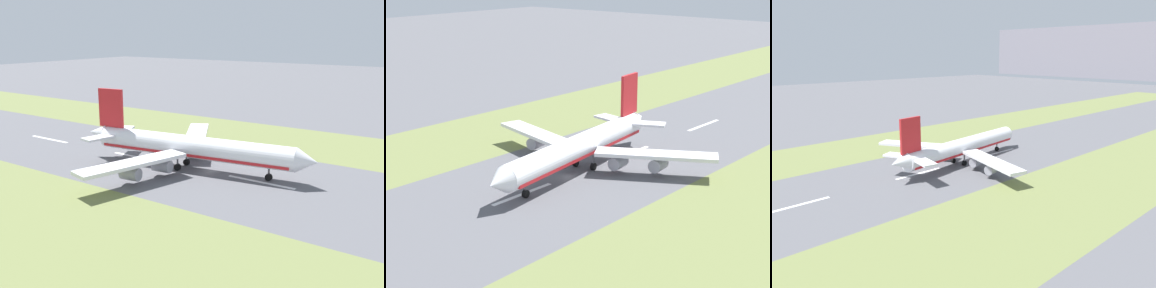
# 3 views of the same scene
# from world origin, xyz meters

# --- Properties ---
(ground_plane) EXTENTS (800.00, 800.00, 0.00)m
(ground_plane) POSITION_xyz_m (0.00, 0.00, 0.00)
(ground_plane) COLOR #56565B
(grass_median_west) EXTENTS (40.00, 600.00, 0.01)m
(grass_median_west) POSITION_xyz_m (-45.00, 0.00, 0.00)
(grass_median_west) COLOR olive
(grass_median_west) RESTS_ON ground
(grass_median_east) EXTENTS (40.00, 600.00, 0.01)m
(grass_median_east) POSITION_xyz_m (45.00, 0.00, 0.00)
(grass_median_east) COLOR olive
(grass_median_east) RESTS_ON ground
(centreline_dash_near) EXTENTS (1.20, 18.00, 0.01)m
(centreline_dash_near) POSITION_xyz_m (0.00, -65.20, 0.01)
(centreline_dash_near) COLOR silver
(centreline_dash_near) RESTS_ON ground
(centreline_dash_mid) EXTENTS (1.20, 18.00, 0.01)m
(centreline_dash_mid) POSITION_xyz_m (0.00, -25.20, 0.01)
(centreline_dash_mid) COLOR silver
(centreline_dash_mid) RESTS_ON ground
(centreline_dash_far) EXTENTS (1.20, 18.00, 0.01)m
(centreline_dash_far) POSITION_xyz_m (0.00, 14.80, 0.01)
(centreline_dash_far) COLOR silver
(centreline_dash_far) RESTS_ON ground
(airplane_main_jet) EXTENTS (63.55, 67.13, 20.20)m
(airplane_main_jet) POSITION_xyz_m (1.04, -7.09, 6.02)
(airplane_main_jet) COLOR white
(airplane_main_jet) RESTS_ON ground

